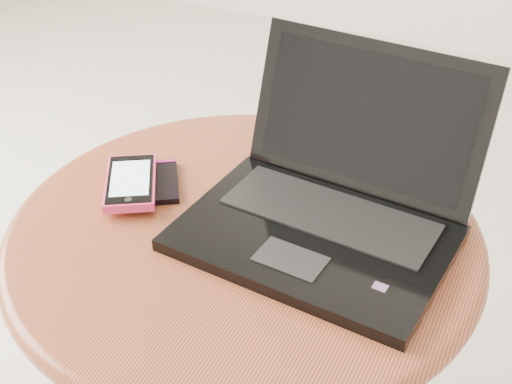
% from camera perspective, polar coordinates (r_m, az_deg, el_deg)
% --- Properties ---
extents(table, '(0.64, 0.64, 0.51)m').
position_cam_1_polar(table, '(1.00, -0.95, -7.62)').
color(table, '#5D2E10').
rests_on(table, ground).
extents(laptop, '(0.36, 0.33, 0.21)m').
position_cam_1_polar(laptop, '(0.91, 6.00, -0.80)').
color(laptop, black).
rests_on(laptop, table).
extents(phone_black, '(0.10, 0.12, 0.01)m').
position_cam_1_polar(phone_black, '(1.02, -7.92, 0.82)').
color(phone_black, black).
rests_on(phone_black, table).
extents(phone_pink, '(0.13, 0.15, 0.02)m').
position_cam_1_polar(phone_pink, '(1.00, -10.19, 0.79)').
color(phone_pink, '#E53368').
rests_on(phone_pink, phone_black).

